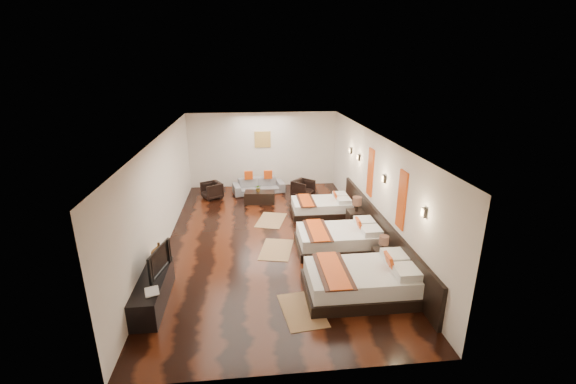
{
  "coord_description": "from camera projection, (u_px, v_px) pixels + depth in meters",
  "views": [
    {
      "loc": [
        -0.55,
        -9.36,
        4.54
      ],
      "look_at": [
        0.52,
        0.64,
        1.1
      ],
      "focal_mm": 23.79,
      "sensor_mm": 36.0,
      "label": 1
    }
  ],
  "objects": [
    {
      "name": "left_wall",
      "position": [
        162.0,
        193.0,
        9.6
      ],
      "size": [
        0.01,
        9.5,
        2.8
      ],
      "primitive_type": "cube",
      "color": "silver",
      "rests_on": "floor"
    },
    {
      "name": "sconce_far",
      "position": [
        358.0,
        157.0,
        11.31
      ],
      "size": [
        0.07,
        0.12,
        0.18
      ],
      "color": "black",
      "rests_on": "right_wall"
    },
    {
      "name": "sconce_lounge",
      "position": [
        351.0,
        151.0,
        12.16
      ],
      "size": [
        0.07,
        0.12,
        0.18
      ],
      "color": "black",
      "rests_on": "right_wall"
    },
    {
      "name": "orange_panel_a",
      "position": [
        402.0,
        200.0,
        8.26
      ],
      "size": [
        0.04,
        0.4,
        1.3
      ],
      "primitive_type": "cube",
      "color": "#D86014",
      "rests_on": "right_wall"
    },
    {
      "name": "headboard_panel",
      "position": [
        380.0,
        231.0,
        9.7
      ],
      "size": [
        0.08,
        6.6,
        0.9
      ],
      "primitive_type": "cube",
      "color": "black",
      "rests_on": "floor"
    },
    {
      "name": "bed_mid",
      "position": [
        340.0,
        239.0,
        9.69
      ],
      "size": [
        2.14,
        1.34,
        0.82
      ],
      "color": "black",
      "rests_on": "floor"
    },
    {
      "name": "nightstand_b",
      "position": [
        356.0,
        218.0,
        10.85
      ],
      "size": [
        0.48,
        0.48,
        0.96
      ],
      "color": "black",
      "rests_on": "floor"
    },
    {
      "name": "bed_far",
      "position": [
        322.0,
        207.0,
        11.92
      ],
      "size": [
        1.87,
        1.17,
        0.71
      ],
      "color": "black",
      "rests_on": "floor"
    },
    {
      "name": "book",
      "position": [
        145.0,
        293.0,
        6.9
      ],
      "size": [
        0.33,
        0.39,
        0.03
      ],
      "primitive_type": "imported",
      "rotation": [
        0.0,
        0.0,
        0.3
      ],
      "color": "black",
      "rests_on": "tv_console"
    },
    {
      "name": "ceiling",
      "position": [
        270.0,
        136.0,
        9.42
      ],
      "size": [
        5.5,
        9.5,
        0.01
      ],
      "primitive_type": "cube",
      "color": "white",
      "rests_on": "floor"
    },
    {
      "name": "armchair_right",
      "position": [
        303.0,
        188.0,
        13.48
      ],
      "size": [
        0.92,
        0.92,
        0.6
      ],
      "primitive_type": "imported",
      "rotation": [
        0.0,
        0.0,
        0.81
      ],
      "color": "black",
      "rests_on": "floor"
    },
    {
      "name": "sconce_near",
      "position": [
        424.0,
        213.0,
        7.17
      ],
      "size": [
        0.07,
        0.12,
        0.18
      ],
      "color": "black",
      "rests_on": "right_wall"
    },
    {
      "name": "armchair_left",
      "position": [
        212.0,
        190.0,
        13.3
      ],
      "size": [
        0.85,
        0.84,
        0.58
      ],
      "primitive_type": "imported",
      "rotation": [
        0.0,
        0.0,
        -1.07
      ],
      "color": "black",
      "rests_on": "floor"
    },
    {
      "name": "figurine",
      "position": [
        159.0,
        251.0,
        8.1
      ],
      "size": [
        0.4,
        0.4,
        0.37
      ],
      "primitive_type": "imported",
      "rotation": [
        0.0,
        0.0,
        -0.17
      ],
      "color": "brown",
      "rests_on": "tv_console"
    },
    {
      "name": "floor",
      "position": [
        271.0,
        239.0,
        10.32
      ],
      "size": [
        5.5,
        9.5,
        0.01
      ],
      "primitive_type": "cube",
      "color": "black",
      "rests_on": "ground"
    },
    {
      "name": "tv",
      "position": [
        155.0,
        260.0,
        7.54
      ],
      "size": [
        0.33,
        0.95,
        0.55
      ],
      "primitive_type": "imported",
      "rotation": [
        0.0,
        0.0,
        1.35
      ],
      "color": "black",
      "rests_on": "tv_console"
    },
    {
      "name": "table_plant",
      "position": [
        258.0,
        188.0,
        12.77
      ],
      "size": [
        0.24,
        0.22,
        0.26
      ],
      "primitive_type": "imported",
      "rotation": [
        0.0,
        0.0,
        -0.08
      ],
      "color": "#27561C",
      "rests_on": "coffee_table"
    },
    {
      "name": "bed_near",
      "position": [
        363.0,
        281.0,
        7.78
      ],
      "size": [
        2.32,
        1.46,
        0.89
      ],
      "color": "black",
      "rests_on": "floor"
    },
    {
      "name": "sconce_mid",
      "position": [
        384.0,
        179.0,
        9.24
      ],
      "size": [
        0.07,
        0.12,
        0.18
      ],
      "color": "black",
      "rests_on": "right_wall"
    },
    {
      "name": "tv_console",
      "position": [
        153.0,
        291.0,
        7.48
      ],
      "size": [
        0.5,
        1.8,
        0.55
      ],
      "primitive_type": "cube",
      "color": "black",
      "rests_on": "floor"
    },
    {
      "name": "coffee_table",
      "position": [
        260.0,
        197.0,
        12.89
      ],
      "size": [
        1.05,
        0.6,
        0.4
      ],
      "primitive_type": "cube",
      "rotation": [
        0.0,
        0.0,
        -0.1
      ],
      "color": "black",
      "rests_on": "floor"
    },
    {
      "name": "orange_panel_b",
      "position": [
        370.0,
        172.0,
        10.33
      ],
      "size": [
        0.04,
        0.4,
        1.3
      ],
      "primitive_type": "cube",
      "color": "#D86014",
      "rests_on": "right_wall"
    },
    {
      "name": "jute_mat_far",
      "position": [
        271.0,
        220.0,
        11.52
      ],
      "size": [
        1.06,
        1.36,
        0.01
      ],
      "primitive_type": "cube",
      "rotation": [
        0.0,
        0.0,
        -0.29
      ],
      "color": "#9B764F",
      "rests_on": "floor"
    },
    {
      "name": "jute_mat_near",
      "position": [
        302.0,
        310.0,
        7.34
      ],
      "size": [
        0.9,
        1.29,
        0.01
      ],
      "primitive_type": "cube",
      "rotation": [
        0.0,
        0.0,
        0.13
      ],
      "color": "#9B764F",
      "rests_on": "floor"
    },
    {
      "name": "nightstand_a",
      "position": [
        382.0,
        257.0,
        8.77
      ],
      "size": [
        0.41,
        0.41,
        0.82
      ],
      "color": "black",
      "rests_on": "floor"
    },
    {
      "name": "sofa",
      "position": [
        259.0,
        186.0,
        13.86
      ],
      "size": [
        1.93,
        1.04,
        0.53
      ],
      "primitive_type": "imported",
      "rotation": [
        0.0,
        0.0,
        0.18
      ],
      "color": "slate",
      "rests_on": "floor"
    },
    {
      "name": "gold_artwork",
      "position": [
        263.0,
        139.0,
        14.19
      ],
      "size": [
        0.6,
        0.04,
        0.6
      ],
      "primitive_type": "cube",
      "color": "#AD873F",
      "rests_on": "back_wall"
    },
    {
      "name": "jute_mat_mid",
      "position": [
        276.0,
        249.0,
        9.72
      ],
      "size": [
        1.0,
        1.34,
        0.01
      ],
      "primitive_type": "cube",
      "rotation": [
        0.0,
        0.0,
        -0.23
      ],
      "color": "#9B764F",
      "rests_on": "floor"
    },
    {
      "name": "right_wall",
      "position": [
        374.0,
        186.0,
        10.15
      ],
      "size": [
        0.01,
        9.5,
        2.8
      ],
      "primitive_type": "cube",
      "color": "silver",
      "rests_on": "floor"
    },
    {
      "name": "back_wall",
      "position": [
        263.0,
        150.0,
        14.34
      ],
      "size": [
        5.5,
        0.01,
        2.8
      ],
      "primitive_type": "cube",
      "color": "silver",
      "rests_on": "floor"
    }
  ]
}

